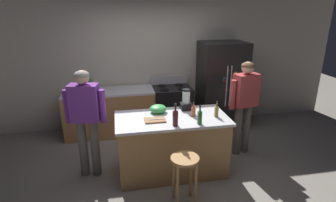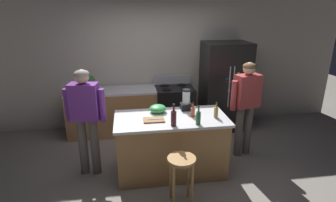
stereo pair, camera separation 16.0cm
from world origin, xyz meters
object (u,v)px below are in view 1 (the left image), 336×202
at_px(kitchen_island, 172,145).
at_px(chef_knife, 156,119).
at_px(stove_range, 172,108).
at_px(refrigerator, 221,86).
at_px(bottle_vinegar, 216,111).
at_px(blender_appliance, 186,101).
at_px(bottle_cooking_sauce, 193,111).
at_px(cutting_board, 155,120).
at_px(person_by_sink_right, 245,100).
at_px(bar_stool, 185,168).
at_px(bottle_wine, 175,118).
at_px(mixing_bowl, 158,109).
at_px(potted_plant, 87,83).
at_px(bottle_olive_oil, 200,117).
at_px(person_by_island_left, 86,114).

xyz_separation_m(kitchen_island, chef_knife, (-0.24, -0.08, 0.47)).
bearing_deg(stove_range, refrigerator, -1.37).
xyz_separation_m(refrigerator, bottle_vinegar, (-0.70, -1.60, 0.10)).
relative_size(blender_appliance, bottle_cooking_sauce, 1.54).
distance_m(stove_range, cutting_board, 1.77).
relative_size(person_by_sink_right, bottle_vinegar, 6.86).
height_order(bottle_vinegar, chef_knife, bottle_vinegar).
relative_size(bar_stool, bottle_wine, 2.12).
bearing_deg(bottle_cooking_sauce, mixing_bowl, 152.17).
xyz_separation_m(kitchen_island, bottle_cooking_sauce, (0.32, -0.02, 0.53)).
height_order(stove_range, bottle_wine, bottle_wine).
bearing_deg(mixing_bowl, person_by_sink_right, 4.06).
relative_size(potted_plant, bottle_vinegar, 1.27).
height_order(stove_range, mixing_bowl, stove_range).
bearing_deg(chef_knife, bar_stool, -69.04).
distance_m(kitchen_island, chef_knife, 0.54).
bearing_deg(kitchen_island, bottle_vinegar, -8.74).
xyz_separation_m(kitchen_island, bottle_wine, (-0.01, -0.30, 0.57)).
distance_m(refrigerator, bottle_wine, 2.26).
bearing_deg(bottle_vinegar, kitchen_island, 171.26).
bearing_deg(bottle_cooking_sauce, cutting_board, -174.18).
bearing_deg(bottle_olive_oil, blender_appliance, 94.51).
bearing_deg(blender_appliance, person_by_sink_right, 3.43).
xyz_separation_m(kitchen_island, mixing_bowl, (-0.17, 0.23, 0.51)).
relative_size(blender_appliance, bottle_vinegar, 1.41).
height_order(person_by_island_left, mixing_bowl, person_by_island_left).
xyz_separation_m(person_by_island_left, blender_appliance, (1.51, 0.14, 0.06)).
bearing_deg(bottle_olive_oil, bottle_wine, 179.19).
height_order(bottle_vinegar, mixing_bowl, bottle_vinegar).
bearing_deg(cutting_board, bottle_vinegar, -1.05).
distance_m(person_by_island_left, person_by_sink_right, 2.54).
xyz_separation_m(blender_appliance, chef_knife, (-0.52, -0.36, -0.12)).
relative_size(cutting_board, chef_knife, 1.36).
distance_m(person_by_sink_right, blender_appliance, 1.03).
height_order(person_by_island_left, bar_stool, person_by_island_left).
bearing_deg(bottle_cooking_sauce, bar_stool, -112.67).
height_order(stove_range, blender_appliance, blender_appliance).
xyz_separation_m(mixing_bowl, chef_knife, (-0.07, -0.32, -0.04)).
distance_m(person_by_island_left, chef_knife, 1.01).
xyz_separation_m(person_by_island_left, cutting_board, (0.97, -0.22, -0.07)).
xyz_separation_m(bottle_olive_oil, bottle_vinegar, (0.32, 0.21, -0.02)).
height_order(bottle_cooking_sauce, cutting_board, bottle_cooking_sauce).
bearing_deg(person_by_island_left, blender_appliance, 5.30).
bearing_deg(mixing_bowl, bottle_olive_oil, -47.39).
bearing_deg(stove_range, bottle_wine, -100.12).
bearing_deg(kitchen_island, chef_knife, -161.04).
bearing_deg(potted_plant, bottle_wine, -54.67).
bearing_deg(potted_plant, person_by_island_left, -86.05).
xyz_separation_m(refrigerator, bottle_wine, (-1.36, -1.80, 0.13)).
distance_m(person_by_island_left, mixing_bowl, 1.06).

